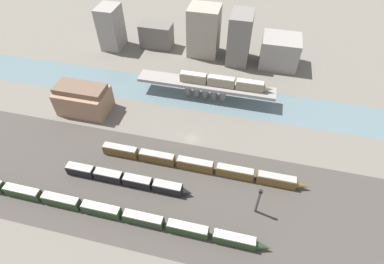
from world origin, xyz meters
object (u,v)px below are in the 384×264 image
object	(u,v)px
train_yard_near	(106,211)
warehouse_building	(83,99)
train_yard_mid	(126,179)
signal_tower	(258,201)
train_yard_far	(199,165)
train_on_bridge	(224,82)

from	to	relation	value
train_yard_near	warehouse_building	xyz separation A→B (m)	(-28.16, 42.12, 3.77)
train_yard_mid	warehouse_building	size ratio (longest dim) A/B	2.14
warehouse_building	signal_tower	xyz separation A→B (m)	(71.80, -30.74, 0.15)
train_yard_far	warehouse_building	xyz separation A→B (m)	(-51.65, 19.14, 3.66)
train_yard_mid	signal_tower	distance (m)	42.08
train_yard_mid	signal_tower	size ratio (longest dim) A/B	3.77
train_yard_near	train_yard_mid	world-z (taller)	train_yard_mid
train_yard_far	signal_tower	distance (m)	23.56
train_yard_mid	train_yard_far	bearing A→B (deg)	26.73
train_yard_mid	signal_tower	xyz separation A→B (m)	(41.89, -0.66, 3.93)
train_on_bridge	train_yard_far	size ratio (longest dim) A/B	0.54
train_yard_mid	train_yard_far	world-z (taller)	train_yard_far
train_on_bridge	signal_tower	bearing A→B (deg)	-70.05
train_yard_near	train_yard_far	world-z (taller)	train_yard_far
train_yard_mid	train_yard_far	size ratio (longest dim) A/B	0.61
warehouse_building	train_yard_near	bearing A→B (deg)	-56.23
train_yard_mid	warehouse_building	distance (m)	42.60
train_yard_far	signal_tower	xyz separation A→B (m)	(20.15, -11.60, 3.81)
train_on_bridge	train_yard_far	world-z (taller)	train_on_bridge
train_yard_near	train_yard_far	bearing A→B (deg)	44.36
train_yard_far	signal_tower	bearing A→B (deg)	-29.93
train_on_bridge	train_yard_far	distance (m)	39.36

